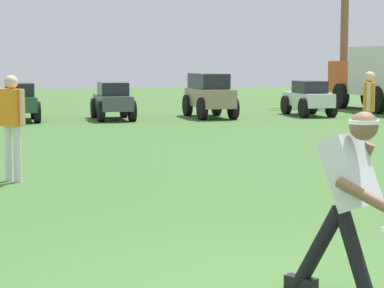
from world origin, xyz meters
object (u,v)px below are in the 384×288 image
object	(u,v)px
parked_car_slot_c	(19,102)
box_truck	(384,75)
teammate_midfield	(369,105)
parked_car_slot_d	(113,101)
teammate_near_sideline	(12,118)
parked_car_slot_e	(209,94)
palm_tree_left_of_centre	(344,10)
frisbee_thrower	(349,195)
parked_car_slot_f	(309,98)

from	to	relation	value
parked_car_slot_c	box_truck	size ratio (longest dim) A/B	0.37
teammate_midfield	box_truck	bearing A→B (deg)	59.37
box_truck	parked_car_slot_d	bearing A→B (deg)	-175.25
teammate_near_sideline	parked_car_slot_e	distance (m)	12.47
parked_car_slot_e	palm_tree_left_of_centre	distance (m)	8.40
parked_car_slot_c	parked_car_slot_e	size ratio (longest dim) A/B	0.92
frisbee_thrower	parked_car_slot_d	size ratio (longest dim) A/B	0.64
parked_car_slot_e	palm_tree_left_of_centre	xyz separation A→B (m)	(6.59, 4.32, 2.91)
teammate_near_sideline	teammate_midfield	bearing A→B (deg)	12.59
teammate_near_sideline	frisbee_thrower	bearing A→B (deg)	-70.00
teammate_near_sideline	palm_tree_left_of_centre	distance (m)	19.99
parked_car_slot_c	palm_tree_left_of_centre	bearing A→B (deg)	19.03
parked_car_slot_d	palm_tree_left_of_centre	size ratio (longest dim) A/B	0.38
teammate_midfield	parked_car_slot_c	size ratio (longest dim) A/B	0.71
parked_car_slot_e	box_truck	bearing A→B (deg)	6.27
parked_car_slot_e	parked_car_slot_c	bearing A→B (deg)	179.09
frisbee_thrower	box_truck	distance (m)	20.48
teammate_near_sideline	parked_car_slot_e	size ratio (longest dim) A/B	0.65
parked_car_slot_f	palm_tree_left_of_centre	bearing A→B (deg)	52.94
teammate_midfield	frisbee_thrower	bearing A→B (deg)	-119.09
parked_car_slot_e	box_truck	size ratio (longest dim) A/B	0.41
parked_car_slot_d	parked_car_slot_e	distance (m)	3.00
teammate_near_sideline	parked_car_slot_f	size ratio (longest dim) A/B	0.70
parked_car_slot_d	frisbee_thrower	bearing A→B (deg)	-93.04
parked_car_slot_d	parked_car_slot_e	world-z (taller)	parked_car_slot_e
teammate_midfield	parked_car_slot_f	size ratio (longest dim) A/B	0.70
parked_car_slot_f	teammate_midfield	bearing A→B (deg)	-107.21
frisbee_thrower	parked_car_slot_e	size ratio (longest dim) A/B	0.59
frisbee_thrower	parked_car_slot_f	bearing A→B (deg)	67.16
frisbee_thrower	parked_car_slot_e	bearing A→B (deg)	77.13
parked_car_slot_e	palm_tree_left_of_centre	world-z (taller)	palm_tree_left_of_centre
parked_car_slot_c	parked_car_slot_f	bearing A→B (deg)	-1.43
parked_car_slot_d	palm_tree_left_of_centre	bearing A→B (deg)	24.66
palm_tree_left_of_centre	parked_car_slot_d	bearing A→B (deg)	-155.34
teammate_midfield	parked_car_slot_f	distance (m)	9.70
teammate_midfield	box_truck	size ratio (longest dim) A/B	0.26
parked_car_slot_c	parked_car_slot_e	distance (m)	5.68
teammate_midfield	palm_tree_left_of_centre	size ratio (longest dim) A/B	0.27
frisbee_thrower	parked_car_slot_e	world-z (taller)	frisbee_thrower
teammate_midfield	palm_tree_left_of_centre	xyz separation A→B (m)	(6.23, 13.71, 2.69)
teammate_near_sideline	parked_car_slot_d	size ratio (longest dim) A/B	0.71
parked_car_slot_f	box_truck	size ratio (longest dim) A/B	0.38
teammate_near_sideline	parked_car_slot_f	world-z (taller)	teammate_near_sideline
parked_car_slot_d	parked_car_slot_e	size ratio (longest dim) A/B	0.92
parked_car_slot_d	parked_car_slot_f	world-z (taller)	same
frisbee_thrower	palm_tree_left_of_centre	distance (m)	23.96
frisbee_thrower	parked_car_slot_c	xyz separation A→B (m)	(-1.78, 17.13, -0.23)
frisbee_thrower	teammate_midfield	distance (m)	8.75
parked_car_slot_e	teammate_midfield	bearing A→B (deg)	-87.79
frisbee_thrower	parked_car_slot_c	size ratio (longest dim) A/B	0.64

